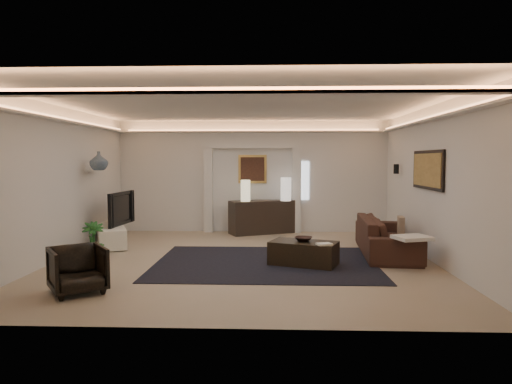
{
  "coord_description": "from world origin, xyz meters",
  "views": [
    {
      "loc": [
        0.55,
        -8.49,
        1.89
      ],
      "look_at": [
        0.2,
        0.6,
        1.25
      ],
      "focal_mm": 32.17,
      "sensor_mm": 36.0,
      "label": 1
    }
  ],
  "objects_px": {
    "console": "(265,218)",
    "armchair": "(78,270)",
    "sofa": "(387,236)",
    "coffee_table": "(304,254)"
  },
  "relations": [
    {
      "from": "sofa",
      "to": "armchair",
      "type": "relative_size",
      "value": 3.4
    },
    {
      "from": "coffee_table",
      "to": "armchair",
      "type": "xyz_separation_m",
      "value": [
        -3.32,
        -1.88,
        0.13
      ]
    },
    {
      "from": "console",
      "to": "armchair",
      "type": "distance_m",
      "value": 6.02
    },
    {
      "from": "sofa",
      "to": "console",
      "type": "bearing_deg",
      "value": 48.79
    },
    {
      "from": "console",
      "to": "armchair",
      "type": "bearing_deg",
      "value": -139.48
    },
    {
      "from": "console",
      "to": "sofa",
      "type": "relative_size",
      "value": 0.72
    },
    {
      "from": "console",
      "to": "sofa",
      "type": "bearing_deg",
      "value": -70.26
    },
    {
      "from": "console",
      "to": "coffee_table",
      "type": "xyz_separation_m",
      "value": [
        0.77,
        -3.57,
        -0.2
      ]
    },
    {
      "from": "armchair",
      "to": "console",
      "type": "bearing_deg",
      "value": 29.41
    },
    {
      "from": "console",
      "to": "coffee_table",
      "type": "distance_m",
      "value": 3.66
    }
  ]
}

